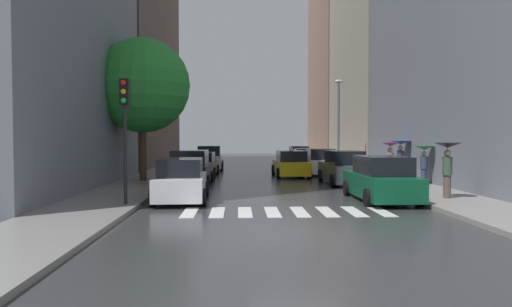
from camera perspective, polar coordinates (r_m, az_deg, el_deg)
The scene contains 24 objects.
ground_plane at distance 35.98m, azimuth 0.31°, elevation -1.97°, with size 28.00×72.00×0.04m, color #323235.
sidewalk_left at distance 36.27m, azimuth -10.00°, elevation -1.82°, with size 3.00×72.00×0.15m, color gray.
sidewalk_right at distance 36.83m, azimuth 10.47°, elevation -1.77°, with size 3.00×72.00×0.15m, color gray.
crosswalk_stripes at distance 15.59m, azimuth 3.66°, elevation -7.06°, with size 6.75×2.20×0.01m.
building_left_mid at distance 43.92m, azimuth -15.09°, elevation 15.59°, with size 6.00×20.98×25.69m, color #564C47.
building_right_mid at distance 44.88m, azimuth 14.66°, elevation 15.30°, with size 6.00×14.71×25.71m, color #9E9384.
building_right_far at distance 59.03m, azimuth 10.27°, elevation 9.89°, with size 6.00×14.57×21.25m, color #8C6B56.
parked_car_left_nearest at distance 18.23m, azimuth -9.03°, elevation -3.34°, with size 2.09×4.23×1.65m.
parked_car_left_second at distance 24.24m, azimuth -7.93°, elevation -1.88°, with size 2.22×4.24×1.80m.
parked_car_left_third at distance 29.89m, azimuth -6.69°, elevation -1.36°, with size 2.20×4.29×1.53m.
parked_car_left_fourth at distance 35.73m, azimuth -5.64°, elevation -0.63°, with size 2.11×4.14×1.81m.
parked_car_right_nearest at distance 18.81m, azimuth 14.86°, elevation -3.11°, with size 2.09×4.78×1.73m.
parked_car_right_second at distance 25.16m, azimuth 10.52°, elevation -1.78°, with size 2.04×4.80×1.76m.
parked_car_right_third at distance 31.20m, azimuth 7.77°, elevation -1.09°, with size 2.13×4.55×1.71m.
parked_car_right_fourth at distance 37.38m, azimuth 5.95°, elevation -0.67°, with size 2.12×4.33×1.57m.
parked_car_right_fifth at distance 43.41m, azimuth 5.17°, elevation -0.26°, with size 1.99×4.01×1.65m.
taxi_midroad at distance 29.51m, azimuth 4.22°, elevation -1.31°, with size 2.15×4.67×1.81m.
pedestrian_foreground at distance 27.55m, azimuth 17.06°, elevation 0.42°, with size 1.18×1.18×2.10m.
pedestrian_near_tree at distance 19.23m, azimuth 22.14°, elevation -0.50°, with size 1.01×1.01×2.10m.
pedestrian_by_kerb at distance 25.62m, azimuth 15.92°, elevation -0.04°, with size 0.94×0.94×2.03m.
pedestrian_far_side at distance 24.47m, azimuth 19.64°, elevation -0.38°, with size 0.95×0.95×1.88m.
street_tree_left at distance 25.83m, azimuth -13.55°, elevation 7.97°, with size 5.00×5.00×7.53m.
traffic_light_left_corner at distance 16.78m, azimuth -15.60°, elevation 4.75°, with size 0.30×0.42×4.30m.
lamp_post_right at distance 33.94m, azimuth 9.95°, elevation 4.31°, with size 0.60×0.28×6.37m.
Camera 1 is at (-1.58, -11.86, 2.45)m, focal length 33.09 mm.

